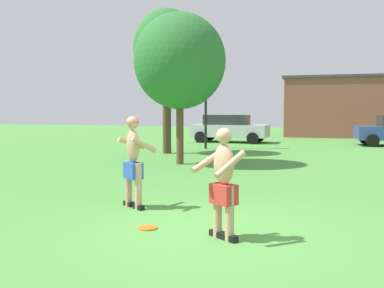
{
  "coord_description": "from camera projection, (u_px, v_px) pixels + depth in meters",
  "views": [
    {
      "loc": [
        1.4,
        -6.12,
        1.87
      ],
      "look_at": [
        -0.85,
        1.74,
        1.21
      ],
      "focal_mm": 39.71,
      "sensor_mm": 36.0,
      "label": 1
    }
  ],
  "objects": [
    {
      "name": "car_silver_far_end",
      "position": [
        229.0,
        128.0,
        24.41
      ],
      "size": [
        4.41,
        2.26,
        1.58
      ],
      "color": "silver",
      "rests_on": "ground_plane"
    },
    {
      "name": "tree_right_field",
      "position": [
        180.0,
        61.0,
        14.36
      ],
      "size": [
        3.12,
        3.12,
        5.14
      ],
      "color": "brown",
      "rests_on": "ground_plane"
    },
    {
      "name": "lamp_post",
      "position": [
        206.0,
        79.0,
        20.13
      ],
      "size": [
        0.6,
        0.24,
        5.33
      ],
      "color": "black",
      "rests_on": "ground_plane"
    },
    {
      "name": "ground_plane",
      "position": [
        214.0,
        234.0,
        6.4
      ],
      "size": [
        80.0,
        80.0,
        0.0
      ],
      "primitive_type": "plane",
      "color": "#4C8E3D"
    },
    {
      "name": "player_with_cap",
      "position": [
        133.0,
        157.0,
        8.06
      ],
      "size": [
        0.75,
        0.82,
        1.77
      ],
      "color": "black",
      "rests_on": "ground_plane"
    },
    {
      "name": "outbuilding_behind_lot",
      "position": [
        347.0,
        107.0,
        29.91
      ],
      "size": [
        8.68,
        5.35,
        4.15
      ],
      "color": "brown",
      "rests_on": "ground_plane"
    },
    {
      "name": "frisbee",
      "position": [
        148.0,
        228.0,
        6.69
      ],
      "size": [
        0.3,
        0.3,
        0.03
      ],
      "primitive_type": "cylinder",
      "color": "orange",
      "rests_on": "ground_plane"
    },
    {
      "name": "tree_behind_players",
      "position": [
        167.0,
        50.0,
        17.89
      ],
      "size": [
        2.8,
        2.8,
        6.12
      ],
      "color": "#4C3823",
      "rests_on": "ground_plane"
    },
    {
      "name": "player_in_red",
      "position": [
        223.0,
        181.0,
        6.09
      ],
      "size": [
        0.81,
        0.72,
        1.61
      ],
      "color": "black",
      "rests_on": "ground_plane"
    }
  ]
}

